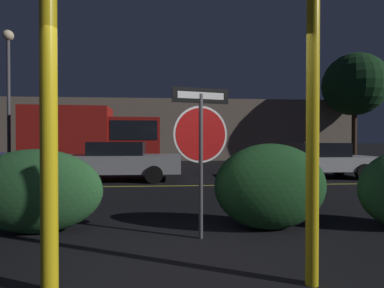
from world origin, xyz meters
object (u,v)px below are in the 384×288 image
object	(u,v)px
yellow_pole_left	(49,126)
passing_car_2	(115,161)
yellow_pole_right	(313,135)
stop_sign	(201,134)
delivery_truck	(95,136)
tree_0	(354,85)
street_lamp	(8,72)
hedge_bush_2	(270,186)
hedge_bush_1	(36,191)
passing_car_3	(315,160)

from	to	relation	value
yellow_pole_left	passing_car_2	xyz separation A→B (m)	(-0.84, 8.01, -0.88)
yellow_pole_right	stop_sign	bearing A→B (deg)	122.99
delivery_truck	tree_0	xyz separation A→B (m)	(16.35, 3.56, 3.52)
passing_car_2	delivery_truck	size ratio (longest dim) A/B	0.71
street_lamp	tree_0	world-z (taller)	tree_0
delivery_truck	hedge_bush_2	bearing A→B (deg)	23.16
yellow_pole_right	street_lamp	bearing A→B (deg)	126.65
stop_sign	passing_car_2	xyz separation A→B (m)	(-2.43, 6.54, -0.84)
hedge_bush_1	delivery_truck	xyz separation A→B (m)	(-1.80, 11.07, 1.04)
stop_sign	yellow_pole_right	xyz separation A→B (m)	(0.97, -1.49, -0.04)
yellow_pole_left	passing_car_2	distance (m)	8.10
hedge_bush_2	passing_car_2	size ratio (longest dim) A/B	0.38
yellow_pole_right	tree_0	size ratio (longest dim) A/B	0.41
tree_0	hedge_bush_1	bearing A→B (deg)	-134.85
yellow_pole_left	delivery_truck	size ratio (longest dim) A/B	0.46
passing_car_2	street_lamp	distance (m)	8.77
tree_0	yellow_pole_left	bearing A→B (deg)	-129.45
delivery_truck	street_lamp	xyz separation A→B (m)	(-4.19, -0.23, 3.17)
yellow_pole_right	delivery_truck	world-z (taller)	delivery_truck
hedge_bush_2	passing_car_2	bearing A→B (deg)	120.35
stop_sign	hedge_bush_1	size ratio (longest dim) A/B	1.07
hedge_bush_2	tree_0	xyz separation A→B (m)	(10.84, 14.69, 4.51)
hedge_bush_1	delivery_truck	distance (m)	11.27
yellow_pole_left	yellow_pole_right	xyz separation A→B (m)	(2.56, -0.02, -0.08)
street_lamp	hedge_bush_1	bearing A→B (deg)	-61.09
stop_sign	yellow_pole_left	size ratio (longest dim) A/B	0.70
yellow_pole_left	hedge_bush_2	xyz separation A→B (m)	(2.77, 1.84, -0.88)
hedge_bush_2	passing_car_3	distance (m)	7.48
hedge_bush_1	passing_car_3	world-z (taller)	passing_car_3
passing_car_3	street_lamp	bearing A→B (deg)	71.27
yellow_pole_right	hedge_bush_2	world-z (taller)	yellow_pole_right
hedge_bush_2	passing_car_3	xyz separation A→B (m)	(3.94, 6.36, -0.02)
stop_sign	hedge_bush_1	distance (m)	2.72
passing_car_2	passing_car_3	xyz separation A→B (m)	(7.55, 0.19, -0.03)
yellow_pole_left	tree_0	distance (m)	21.72
hedge_bush_2	street_lamp	bearing A→B (deg)	131.67
yellow_pole_left	passing_car_3	world-z (taller)	yellow_pole_left
yellow_pole_right	delivery_truck	distance (m)	14.03
stop_sign	hedge_bush_1	world-z (taller)	stop_sign
yellow_pole_right	passing_car_2	world-z (taller)	yellow_pole_right
stop_sign	tree_0	size ratio (longest dim) A/B	0.30
yellow_pole_left	hedge_bush_1	size ratio (longest dim) A/B	1.53
hedge_bush_2	delivery_truck	bearing A→B (deg)	116.34
yellow_pole_right	hedge_bush_1	world-z (taller)	yellow_pole_right
stop_sign	hedge_bush_2	bearing A→B (deg)	3.37
yellow_pole_left	street_lamp	size ratio (longest dim) A/B	0.45
passing_car_2	passing_car_3	size ratio (longest dim) A/B	1.02
tree_0	hedge_bush_2	bearing A→B (deg)	-126.42
delivery_truck	stop_sign	bearing A→B (deg)	17.47
yellow_pole_left	delivery_truck	xyz separation A→B (m)	(-2.75, 12.97, 0.11)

